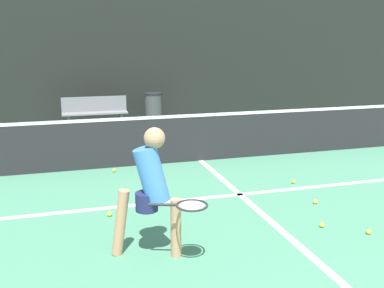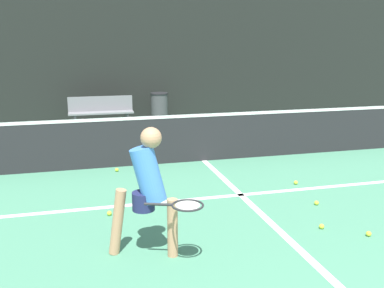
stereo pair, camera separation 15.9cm
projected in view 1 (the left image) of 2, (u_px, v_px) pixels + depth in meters
The scene contains 17 objects.
court_service_line at pixel (240, 194), 7.02m from camera, with size 8.25×0.10×0.01m, color white.
court_center_mark at pixel (262, 214), 6.25m from camera, with size 0.10×5.80×0.01m, color white.
net at pixel (201, 136), 8.84m from camera, with size 11.09×0.09×1.07m.
fence_back at pixel (153, 55), 12.78m from camera, with size 24.00×0.06×3.81m.
player_practicing at pixel (151, 186), 4.87m from camera, with size 1.04×0.78×1.48m.
tennis_ball_scattered_0 at pixel (322, 225), 5.80m from camera, with size 0.07×0.07×0.07m, color #D1E033.
tennis_ball_scattered_2 at pixel (369, 232), 5.60m from camera, with size 0.07×0.07×0.07m, color #D1E033.
tennis_ball_scattered_4 at pixel (110, 214), 6.16m from camera, with size 0.07×0.07×0.07m, color #D1E033.
tennis_ball_scattered_7 at pixel (114, 170), 8.18m from camera, with size 0.07×0.07×0.07m, color #D1E033.
tennis_ball_scattered_8 at pixel (148, 206), 6.45m from camera, with size 0.07×0.07×0.07m, color #D1E033.
tennis_ball_scattered_10 at pixel (294, 182), 7.54m from camera, with size 0.07×0.07×0.07m, color #D1E033.
tennis_ball_scattered_11 at pixel (315, 202), 6.62m from camera, with size 0.07×0.07×0.07m, color #D1E033.
courtside_bench at pixel (95, 112), 11.92m from camera, with size 1.71×0.40×0.86m.
trash_bin at pixel (153, 109), 12.54m from camera, with size 0.48×0.48×0.89m.
parked_car at pixel (107, 88), 15.83m from camera, with size 1.69×3.95×1.51m.
tree_mid at pixel (261, 20), 23.62m from camera, with size 3.26×3.26×3.76m.
building_far at pixel (97, 25), 30.74m from camera, with size 36.00×2.40×6.36m, color gray.
Camera 1 is at (-2.57, -0.58, 2.40)m, focal length 42.00 mm.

